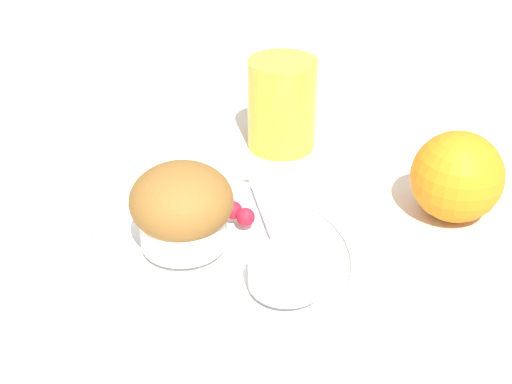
# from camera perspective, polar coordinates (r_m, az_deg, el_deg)

# --- Properties ---
(ground_plane) EXTENTS (3.00, 3.00, 0.00)m
(ground_plane) POSITION_cam_1_polar(r_m,az_deg,el_deg) (0.60, -3.38, -6.43)
(ground_plane) COLOR beige
(plate) EXTENTS (0.24, 0.24, 0.02)m
(plate) POSITION_cam_1_polar(r_m,az_deg,el_deg) (0.60, -3.30, -5.87)
(plate) COLOR white
(plate) RESTS_ON ground_plane
(muffin) EXTENTS (0.09, 0.09, 0.07)m
(muffin) POSITION_cam_1_polar(r_m,az_deg,el_deg) (0.59, -5.95, -1.28)
(muffin) COLOR silver
(muffin) RESTS_ON plate
(cream_ramekin) EXTENTS (0.06, 0.06, 0.02)m
(cream_ramekin) POSITION_cam_1_polar(r_m,az_deg,el_deg) (0.55, 2.45, -6.33)
(cream_ramekin) COLOR silver
(cream_ramekin) RESTS_ON plate
(berry_pair) EXTENTS (0.03, 0.02, 0.02)m
(berry_pair) POSITION_cam_1_polar(r_m,az_deg,el_deg) (0.63, -1.34, -1.73)
(berry_pair) COLOR #B7192D
(berry_pair) RESTS_ON plate
(butter_knife) EXTENTS (0.15, 0.11, 0.00)m
(butter_knife) POSITION_cam_1_polar(r_m,az_deg,el_deg) (0.63, 1.07, -1.93)
(butter_knife) COLOR silver
(butter_knife) RESTS_ON plate
(orange_fruit) EXTENTS (0.08, 0.08, 0.08)m
(orange_fruit) POSITION_cam_1_polar(r_m,az_deg,el_deg) (0.68, 15.79, 1.18)
(orange_fruit) COLOR orange
(orange_fruit) RESTS_ON ground_plane
(juice_glass) EXTENTS (0.07, 0.07, 0.10)m
(juice_glass) POSITION_cam_1_polar(r_m,az_deg,el_deg) (0.77, 2.09, 7.01)
(juice_glass) COLOR gold
(juice_glass) RESTS_ON ground_plane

